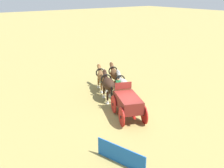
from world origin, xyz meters
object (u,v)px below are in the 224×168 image
object	(u,v)px
draft_horse_lead_near	(102,77)
draft_horse_lead_off	(115,75)
draft_horse_rear_near	(108,84)
show_wagon	(128,102)
draft_horse_rear_off	(122,84)

from	to	relation	value
draft_horse_lead_near	draft_horse_lead_off	distance (m)	1.30
draft_horse_lead_near	draft_horse_lead_off	world-z (taller)	draft_horse_lead_off
draft_horse_rear_near	draft_horse_lead_near	xyz separation A→B (m)	(2.41, -1.01, -0.14)
show_wagon	draft_horse_rear_near	distance (m)	3.67
show_wagon	draft_horse_lead_near	bearing A→B (deg)	-16.72
show_wagon	draft_horse_lead_off	xyz separation A→B (m)	(5.49, -3.00, 0.19)
draft_horse_rear_near	draft_horse_lead_near	world-z (taller)	draft_horse_rear_near
draft_horse_rear_off	show_wagon	bearing A→B (deg)	147.10
draft_horse_lead_off	draft_horse_lead_near	bearing A→B (deg)	67.23
draft_horse_lead_near	draft_horse_lead_off	xyz separation A→B (m)	(-0.50, -1.20, 0.08)
show_wagon	draft_horse_lead_off	distance (m)	6.25
draft_horse_rear_off	draft_horse_lead_off	bearing A→B (deg)	-22.63
draft_horse_rear_off	draft_horse_lead_off	world-z (taller)	draft_horse_lead_off
show_wagon	draft_horse_rear_near	world-z (taller)	show_wagon
show_wagon	draft_horse_rear_off	xyz separation A→B (m)	(3.09, -2.00, 0.11)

